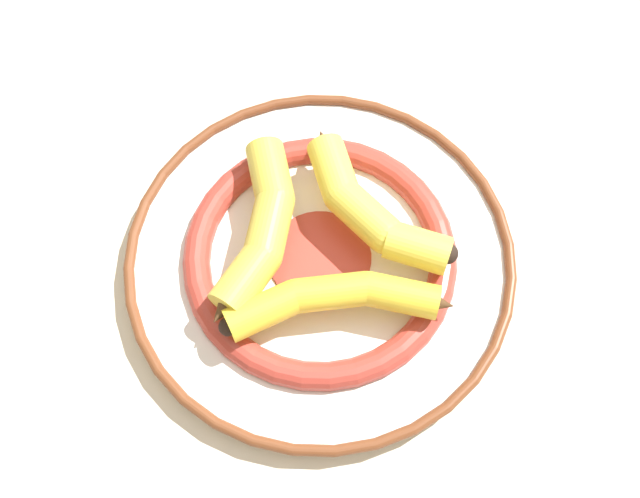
# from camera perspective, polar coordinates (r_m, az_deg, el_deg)

# --- Properties ---
(ground_plane) EXTENTS (2.80, 2.80, 0.00)m
(ground_plane) POSITION_cam_1_polar(r_m,az_deg,el_deg) (0.70, -0.83, -3.64)
(ground_plane) COLOR beige
(decorative_bowl) EXTENTS (0.36, 0.36, 0.03)m
(decorative_bowl) POSITION_cam_1_polar(r_m,az_deg,el_deg) (0.69, 0.00, -0.74)
(decorative_bowl) COLOR white
(decorative_bowl) RESTS_ON ground_plane
(banana_a) EXTENTS (0.07, 0.20, 0.03)m
(banana_a) POSITION_cam_1_polar(r_m,az_deg,el_deg) (0.64, 1.23, -3.81)
(banana_a) COLOR yellow
(banana_a) RESTS_ON decorative_bowl
(banana_b) EXTENTS (0.18, 0.11, 0.04)m
(banana_b) POSITION_cam_1_polar(r_m,az_deg,el_deg) (0.67, -4.52, 1.47)
(banana_b) COLOR gold
(banana_b) RESTS_ON decorative_bowl
(banana_c) EXTENTS (0.17, 0.10, 0.04)m
(banana_c) POSITION_cam_1_polar(r_m,az_deg,el_deg) (0.68, 3.60, 3.23)
(banana_c) COLOR yellow
(banana_c) RESTS_ON decorative_bowl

